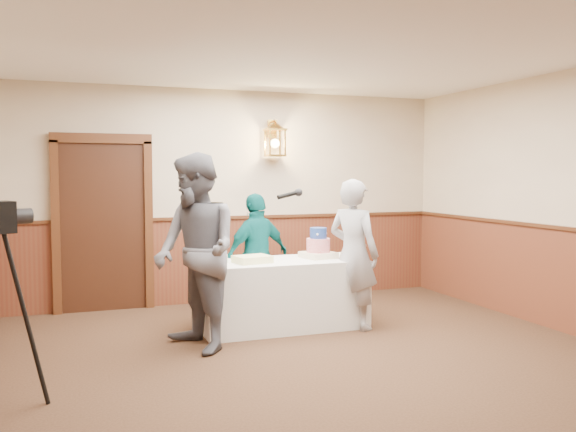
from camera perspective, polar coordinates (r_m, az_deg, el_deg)
name	(u,v)px	position (r m, az deg, el deg)	size (l,w,h in m)	color
ground	(337,385)	(5.10, 4.58, -15.49)	(7.00, 7.00, 0.00)	#311E13
room_shell	(310,195)	(5.21, 2.06, 2.01)	(6.02, 7.02, 2.81)	tan
display_table	(282,294)	(6.78, -0.58, -7.28)	(1.80, 0.80, 0.75)	white
tiered_cake	(318,246)	(6.88, 2.85, -2.82)	(0.40, 0.40, 0.34)	beige
sheet_cake_yellow	(252,259)	(6.52, -3.36, -4.06)	(0.37, 0.28, 0.08)	#F2F693
sheet_cake_green	(215,259)	(6.65, -6.86, -3.99)	(0.27, 0.22, 0.06)	#91C78C
interviewer	(196,252)	(5.88, -8.61, -3.37)	(1.64, 1.09, 1.90)	#54545D
baker	(353,254)	(6.71, 6.15, -3.56)	(0.60, 0.39, 1.64)	gray
assistant_p	(257,256)	(7.16, -2.90, -3.75)	(0.86, 0.36, 1.47)	#095355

